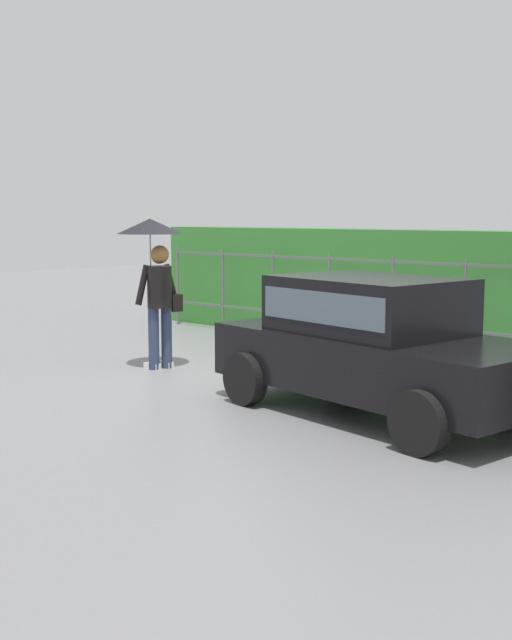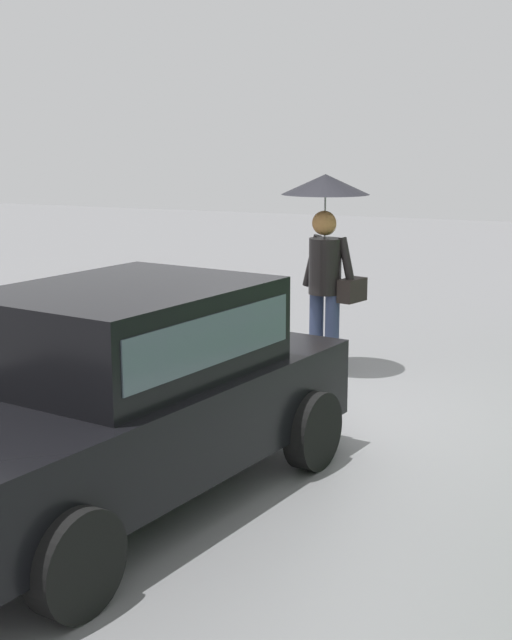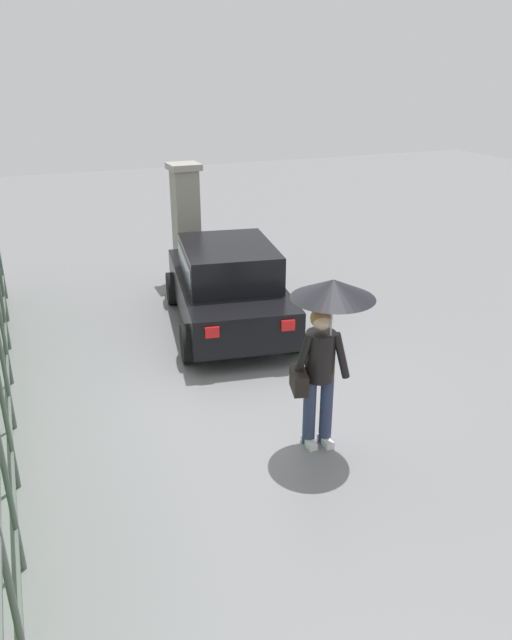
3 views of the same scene
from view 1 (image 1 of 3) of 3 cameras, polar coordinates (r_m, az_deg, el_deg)
name	(u,v)px [view 1 (image 1 of 3)]	position (r m, az deg, el deg)	size (l,w,h in m)	color
ground_plane	(250,380)	(10.52, -0.39, -4.29)	(40.00, 40.00, 0.00)	slate
car	(375,340)	(8.76, 8.40, -1.41)	(3.93, 2.34, 1.48)	black
pedestrian	(155,260)	(11.26, -7.15, 4.22)	(0.92, 0.92, 2.09)	#2D3856
fence_section	(392,300)	(12.77, 9.60, 1.44)	(9.81, 0.05, 1.50)	#59605B
hedge_row	(417,288)	(13.40, 11.31, 2.21)	(10.76, 0.90, 1.90)	#387F33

